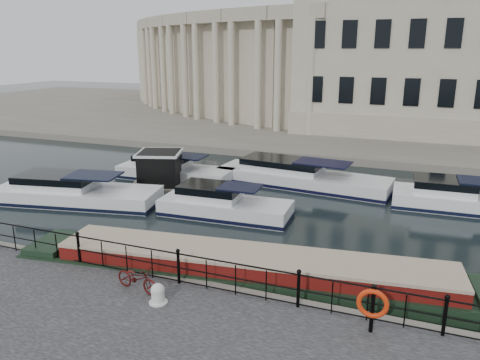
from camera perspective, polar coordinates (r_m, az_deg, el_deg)
name	(u,v)px	position (r m, az deg, el deg)	size (l,w,h in m)	color
ground_plane	(208,269)	(17.88, -3.88, -10.78)	(160.00, 160.00, 0.00)	black
far_bank	(355,119)	(54.43, 13.84, 7.24)	(120.00, 42.00, 0.55)	#6B665B
railing	(178,265)	(15.56, -7.52, -10.23)	(24.14, 0.14, 1.22)	black
civic_building	(343,57)	(49.78, 12.49, 14.38)	(53.55, 31.84, 16.85)	#ADA38C
bicycle	(137,278)	(15.44, -12.43, -11.61)	(0.58, 1.65, 0.87)	#440E0C
mooring_bollard	(158,294)	(14.72, -9.99, -13.51)	(0.56, 0.56, 0.63)	silver
life_ring_post	(373,304)	(13.35, 15.86, -14.37)	(0.85, 0.21, 1.39)	black
narrowboat	(251,275)	(16.63, 1.29, -11.51)	(17.35, 4.35, 1.62)	black
harbour_hut	(160,171)	(28.11, -9.70, 1.09)	(4.11, 3.75, 2.21)	#6B665B
cabin_cruisers	(238,189)	(26.19, -0.25, -1.10)	(26.97, 11.60, 1.99)	white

